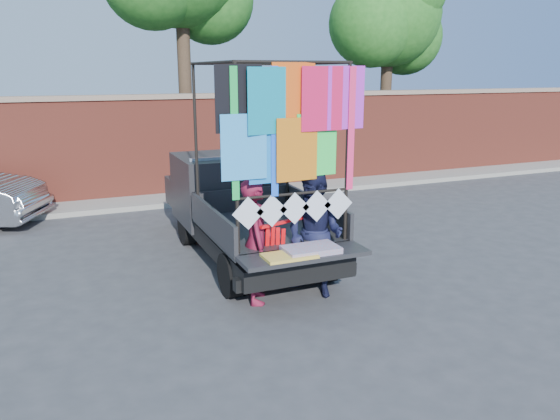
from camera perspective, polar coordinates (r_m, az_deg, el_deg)
name	(u,v)px	position (r m, az deg, el deg)	size (l,w,h in m)	color
ground	(256,295)	(8.04, -2.48, -8.91)	(90.00, 90.00, 0.00)	#38383A
brick_wall	(160,146)	(14.29, -12.45, 6.59)	(30.00, 0.45, 2.61)	#993C2C
curb	(168,200)	(13.83, -11.63, 1.05)	(30.00, 1.20, 0.12)	gray
tree_right	(391,18)	(18.18, 11.54, 19.06)	(4.20, 3.30, 6.62)	#38281C
pickup_truck	(235,204)	(9.88, -4.68, 0.61)	(2.09, 5.25, 3.30)	black
woman	(256,241)	(7.58, -2.53, -3.27)	(0.64, 0.42, 1.76)	maroon
man	(315,234)	(7.79, 3.67, -2.49)	(0.90, 0.70, 1.84)	#161938
streamer_bundle	(280,235)	(7.61, -0.05, -2.65)	(0.88, 0.35, 0.63)	#FF0D12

